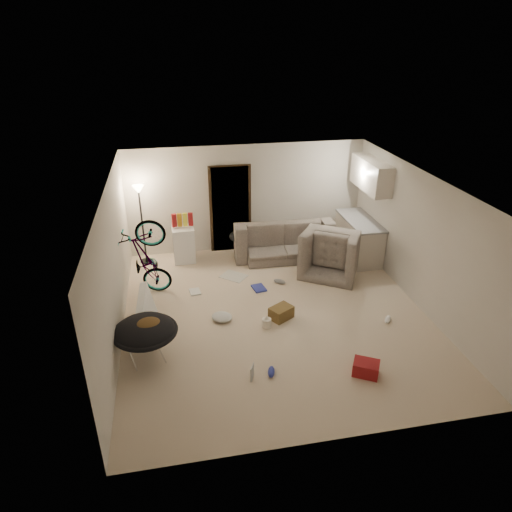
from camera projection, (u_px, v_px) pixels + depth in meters
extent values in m
cube|color=beige|center=(275.00, 314.00, 8.51)|extent=(5.50, 6.00, 0.02)
cube|color=white|center=(278.00, 184.00, 7.40)|extent=(5.50, 6.00, 0.02)
cube|color=beige|center=(247.00, 198.00, 10.61)|extent=(5.50, 0.02, 2.50)
cube|color=beige|center=(336.00, 364.00, 5.31)|extent=(5.50, 0.02, 2.50)
cube|color=beige|center=(113.00, 267.00, 7.49)|extent=(0.02, 6.00, 2.50)
cube|color=beige|center=(422.00, 241.00, 8.43)|extent=(0.02, 6.00, 2.50)
cube|color=black|center=(230.00, 209.00, 10.60)|extent=(0.85, 0.10, 2.04)
cube|color=black|center=(230.00, 209.00, 10.58)|extent=(0.97, 0.04, 2.10)
cylinder|color=black|center=(147.00, 261.00, 10.43)|extent=(0.28, 0.28, 0.03)
cylinder|color=black|center=(143.00, 227.00, 10.06)|extent=(0.04, 0.04, 1.70)
cone|color=#FFE0A5|center=(138.00, 189.00, 9.67)|extent=(0.24, 0.24, 0.18)
cube|color=beige|center=(359.00, 239.00, 10.49)|extent=(0.60, 1.50, 0.88)
cube|color=gray|center=(361.00, 220.00, 10.28)|extent=(0.64, 1.54, 0.04)
cube|color=beige|center=(371.00, 175.00, 9.84)|extent=(0.38, 1.40, 0.65)
imported|color=#313832|center=(282.00, 241.00, 10.64)|extent=(2.29, 0.96, 0.66)
imported|color=#313832|center=(333.00, 254.00, 9.91)|extent=(1.55, 1.50, 0.77)
imported|color=black|center=(148.00, 275.00, 8.95)|extent=(1.77, 0.96, 0.97)
imported|color=maroon|center=(251.00, 382.00, 6.83)|extent=(0.30, 0.27, 0.02)
cube|color=white|center=(184.00, 244.00, 10.31)|extent=(0.48, 0.48, 0.81)
cube|color=maroon|center=(174.00, 220.00, 10.02)|extent=(0.11, 0.09, 0.30)
cube|color=#C08018|center=(180.00, 220.00, 10.04)|extent=(0.11, 0.09, 0.30)
cube|color=yellow|center=(185.00, 220.00, 10.06)|extent=(0.10, 0.07, 0.30)
cube|color=maroon|center=(191.00, 219.00, 10.08)|extent=(0.11, 0.09, 0.30)
cylinder|color=silver|center=(147.00, 346.00, 7.24)|extent=(0.68, 0.68, 0.48)
ellipsoid|color=black|center=(145.00, 331.00, 7.11)|extent=(0.95, 0.95, 0.40)
torus|color=black|center=(145.00, 331.00, 7.11)|extent=(1.03, 1.03, 0.07)
ellipsoid|color=brown|center=(147.00, 326.00, 7.05)|extent=(0.59, 0.54, 0.22)
ellipsoid|color=black|center=(242.00, 236.00, 10.39)|extent=(0.60, 0.50, 0.28)
cube|color=silver|center=(147.00, 312.00, 7.94)|extent=(0.29, 1.03, 0.68)
cube|color=brown|center=(281.00, 313.00, 8.33)|extent=(0.49, 0.45, 0.23)
cube|color=maroon|center=(366.00, 368.00, 6.96)|extent=(0.47, 0.44, 0.22)
cylinder|color=white|center=(267.00, 323.00, 8.10)|extent=(0.16, 0.16, 0.16)
cone|color=white|center=(267.00, 317.00, 8.04)|extent=(0.09, 0.09, 0.07)
cube|color=beige|center=(234.00, 276.00, 9.81)|extent=(0.66, 0.65, 0.01)
cube|color=#293294|center=(259.00, 288.00, 9.33)|extent=(0.29, 0.36, 0.03)
cube|color=silver|center=(195.00, 292.00, 9.20)|extent=(0.24, 0.29, 0.02)
ellipsoid|color=slate|center=(280.00, 281.00, 9.50)|extent=(0.27, 0.24, 0.10)
ellipsoid|color=#293294|center=(271.00, 372.00, 6.99)|extent=(0.17, 0.27, 0.09)
ellipsoid|color=white|center=(388.00, 319.00, 8.26)|extent=(0.22, 0.26, 0.09)
ellipsoid|color=black|center=(299.00, 252.00, 10.71)|extent=(0.55, 0.50, 0.15)
ellipsoid|color=silver|center=(222.00, 317.00, 8.30)|extent=(0.50, 0.48, 0.12)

